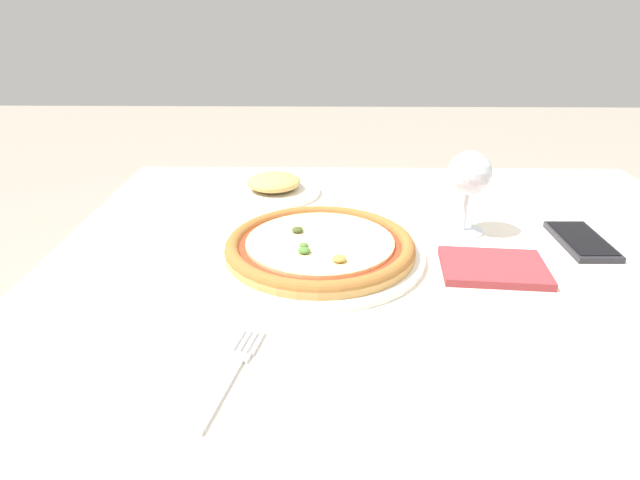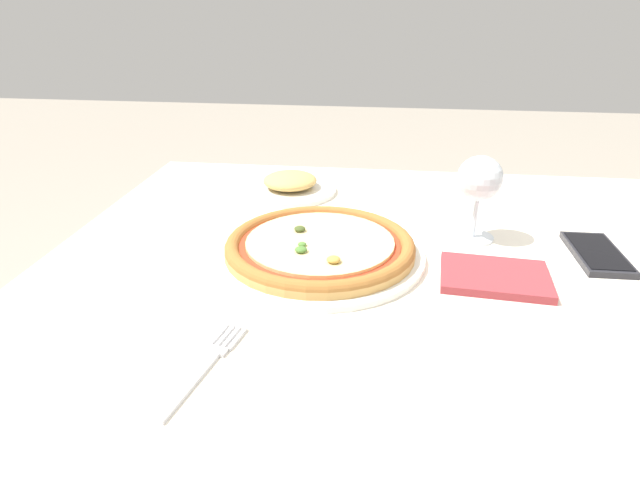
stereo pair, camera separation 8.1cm
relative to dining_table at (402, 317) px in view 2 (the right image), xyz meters
The scene contains 7 objects.
dining_table is the anchor object (origin of this frame).
pizza_plate 0.17m from the dining_table, behind, with size 0.32×0.32×0.04m.
fork 0.37m from the dining_table, 128.64° to the right, with size 0.05×0.17×0.00m.
wine_glass_far_left 0.25m from the dining_table, 43.07° to the left, with size 0.07×0.07×0.14m.
cell_phone 0.32m from the dining_table, 11.06° to the left, with size 0.07×0.15×0.01m.
side_plate 0.39m from the dining_table, 128.60° to the left, with size 0.19×0.19×0.04m.
napkin_folded 0.17m from the dining_table, 17.85° to the right, with size 0.16×0.12×0.01m.
Camera 2 is at (-0.04, -0.73, 1.10)m, focal length 30.00 mm.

